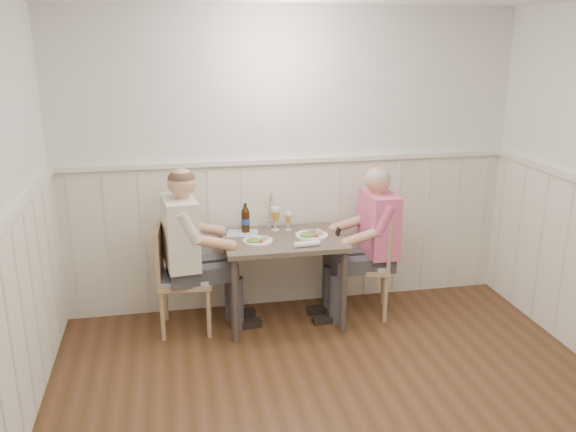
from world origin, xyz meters
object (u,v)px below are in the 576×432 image
(dining_table, at_px, (283,249))
(man_in_pink, at_px, (373,253))
(chair_right, at_px, (371,260))
(chair_left, at_px, (178,274))
(grass_vase, at_px, (269,211))
(diner_cream, at_px, (187,264))
(beer_bottle, at_px, (246,220))

(dining_table, height_order, man_in_pink, man_in_pink)
(chair_right, distance_m, chair_left, 1.65)
(dining_table, relative_size, grass_vase, 3.02)
(diner_cream, height_order, beer_bottle, diner_cream)
(dining_table, xyz_separation_m, diner_cream, (-0.79, -0.02, -0.07))
(grass_vase, bearing_deg, chair_left, -160.13)
(beer_bottle, bearing_deg, grass_vase, 24.39)
(chair_right, distance_m, grass_vase, 0.98)
(chair_left, bearing_deg, grass_vase, 19.87)
(chair_right, relative_size, diner_cream, 0.65)
(chair_right, bearing_deg, grass_vase, 160.84)
(dining_table, relative_size, chair_left, 1.09)
(chair_left, bearing_deg, diner_cream, -27.19)
(chair_right, bearing_deg, dining_table, -178.76)
(chair_right, distance_m, beer_bottle, 1.14)
(dining_table, bearing_deg, chair_left, 178.77)
(dining_table, xyz_separation_m, grass_vase, (-0.07, 0.31, 0.24))
(grass_vase, bearing_deg, diner_cream, -155.40)
(diner_cream, bearing_deg, dining_table, 1.62)
(man_in_pink, relative_size, beer_bottle, 5.25)
(chair_right, height_order, beer_bottle, beer_bottle)
(dining_table, bearing_deg, man_in_pink, -0.56)
(chair_right, relative_size, grass_vase, 2.79)
(man_in_pink, distance_m, beer_bottle, 1.13)
(dining_table, relative_size, beer_bottle, 3.87)
(chair_right, relative_size, beer_bottle, 3.57)
(man_in_pink, xyz_separation_m, diner_cream, (-1.58, -0.01, 0.03))
(diner_cream, distance_m, beer_bottle, 0.62)
(man_in_pink, bearing_deg, beer_bottle, 168.44)
(diner_cream, distance_m, grass_vase, 0.86)
(diner_cream, height_order, grass_vase, diner_cream)
(chair_right, relative_size, man_in_pink, 0.68)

